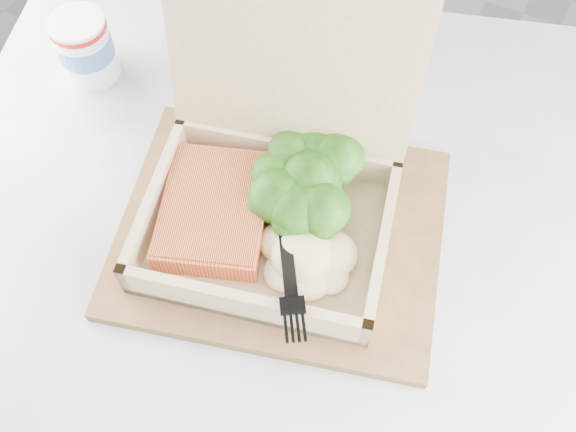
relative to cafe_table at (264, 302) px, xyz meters
The scene contains 10 objects.
floor 0.53m from the cafe_table, 57.69° to the right, with size 4.00×4.00×0.00m, color gray.
cafe_table is the anchor object (origin of this frame).
serving_tray 0.19m from the cafe_table, 30.17° to the left, with size 0.33×0.26×0.01m, color brown.
takeout_container 0.25m from the cafe_table, 84.33° to the left, with size 0.29×0.27×0.23m.
salmon_fillet 0.22m from the cafe_table, 164.81° to the right, with size 0.10×0.14×0.03m, color #E9532D.
broccoli_pile 0.24m from the cafe_table, 58.83° to the left, with size 0.13×0.13×0.05m, color #38771A, non-canonical shape.
mashed_potatoes 0.23m from the cafe_table, 16.67° to the right, with size 0.10×0.09×0.04m, color #CAB382.
plastic_fork 0.24m from the cafe_table, 11.92° to the right, with size 0.10×0.15×0.03m.
paper_cup 0.38m from the cafe_table, 159.09° to the left, with size 0.07×0.07×0.08m.
receipt 0.26m from the cafe_table, 85.10° to the left, with size 0.07×0.13×0.00m, color white.
Camera 1 is at (0.15, -0.24, 1.30)m, focal length 40.00 mm.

